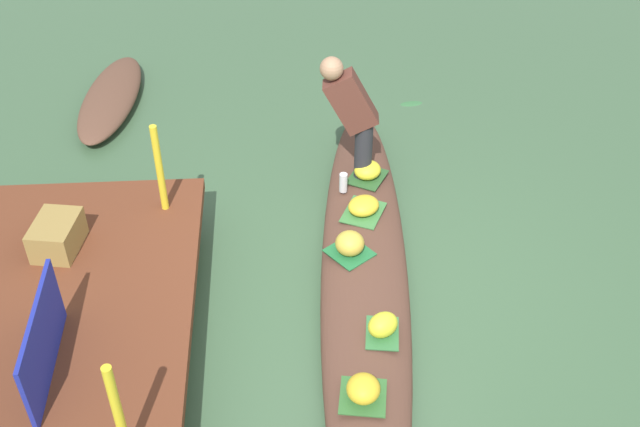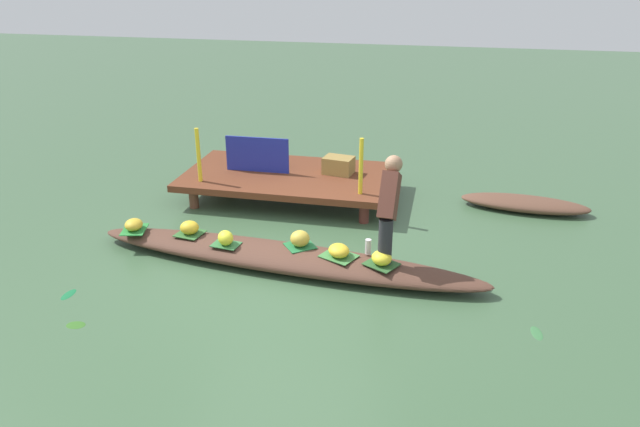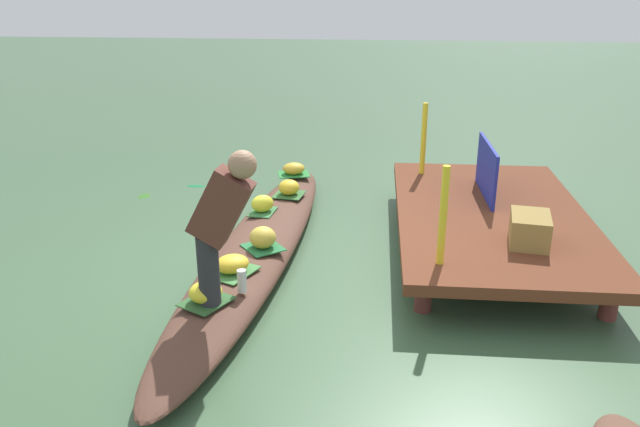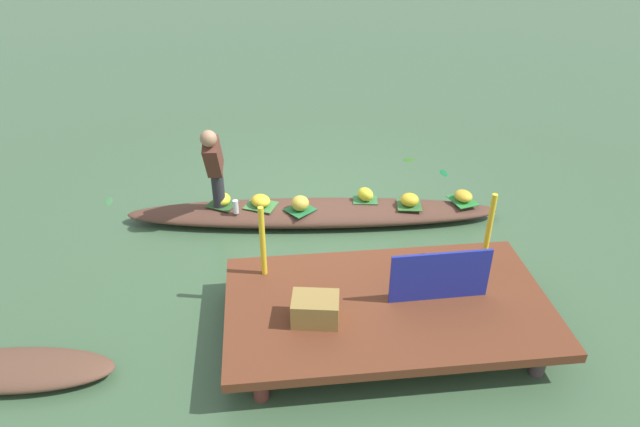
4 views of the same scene
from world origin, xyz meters
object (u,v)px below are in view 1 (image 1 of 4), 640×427
market_banner (43,342)px  vendor_person (352,111)px  banana_bunch_1 (363,389)px  water_bottle (343,183)px  produce_crate (57,235)px  banana_bunch_2 (350,243)px  banana_bunch_4 (383,325)px  moored_boat (111,98)px  vendor_boat (364,278)px  banana_bunch_5 (368,170)px  banana_bunch_0 (364,206)px

market_banner → vendor_person: bearing=-45.4°
banana_bunch_1 → market_banner: bearing=83.3°
vendor_person → water_bottle: size_ratio=6.56×
banana_bunch_1 → produce_crate: produce_crate is taller
banana_bunch_1 → banana_bunch_2: bearing=-1.6°
market_banner → banana_bunch_1: bearing=-97.7°
produce_crate → water_bottle: bearing=-71.0°
banana_bunch_1 → banana_bunch_4: (0.56, -0.20, 0.01)m
vendor_person → banana_bunch_1: bearing=176.8°
moored_boat → banana_bunch_1: bearing=-146.9°
vendor_boat → banana_bunch_4: bearing=-171.0°
water_bottle → produce_crate: bearing=109.0°
banana_bunch_4 → banana_bunch_1: bearing=160.3°
banana_bunch_2 → market_banner: (-1.20, 2.11, 0.32)m
vendor_person → produce_crate: 2.63m
banana_bunch_4 → banana_bunch_5: (1.91, -0.10, -0.01)m
moored_boat → banana_bunch_1: size_ratio=7.70×
banana_bunch_4 → banana_bunch_5: bearing=-2.9°
banana_bunch_2 → banana_bunch_5: banana_bunch_2 is taller
moored_boat → produce_crate: bearing=-174.0°
water_bottle → banana_bunch_0: bearing=-155.5°
banana_bunch_2 → water_bottle: 0.83m
banana_bunch_2 → vendor_person: 1.21m
vendor_boat → moored_boat: 3.89m
banana_bunch_0 → banana_bunch_1: size_ratio=1.17×
vendor_person → banana_bunch_5: bearing=-103.5°
moored_boat → banana_bunch_0: 3.43m
banana_bunch_0 → produce_crate: bearing=100.9°
banana_bunch_1 → produce_crate: size_ratio=0.54×
banana_bunch_1 → produce_crate: bearing=56.7°
vendor_person → market_banner: bearing=135.7°
banana_bunch_2 → vendor_person: size_ratio=0.20×
banana_bunch_0 → produce_crate: produce_crate is taller
banana_bunch_5 → vendor_person: 0.62m
vendor_person → market_banner: (-2.26, 2.21, -0.26)m
market_banner → vendor_boat: bearing=-66.3°
banana_bunch_1 → banana_bunch_2: size_ratio=1.01×
banana_bunch_5 → banana_bunch_0: bearing=170.1°
banana_bunch_2 → produce_crate: 2.30m
vendor_boat → moored_boat: bearing=44.2°
banana_bunch_5 → banana_bunch_4: bearing=177.1°
moored_boat → banana_bunch_5: bearing=-120.1°
moored_boat → market_banner: 4.08m
vendor_person → water_bottle: vendor_person is taller
banana_bunch_1 → vendor_person: size_ratio=0.20×
banana_bunch_5 → water_bottle: size_ratio=1.37×
moored_boat → water_bottle: (-2.00, -2.37, 0.23)m
banana_bunch_0 → banana_bunch_2: bearing=161.9°
moored_boat → banana_bunch_5: 3.18m
banana_bunch_0 → banana_bunch_4: bearing=179.6°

